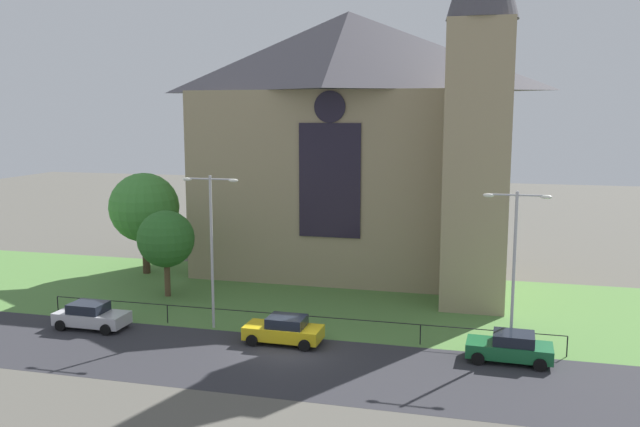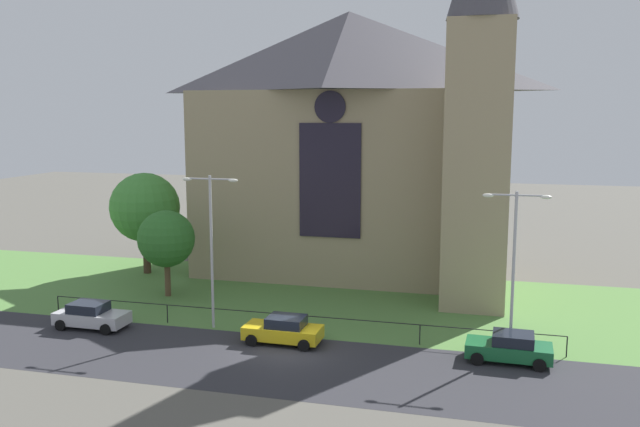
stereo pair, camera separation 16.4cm
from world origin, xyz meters
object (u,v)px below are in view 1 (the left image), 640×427
Objects in this scene: streetlamp_far at (515,252)px; parked_car_yellow at (284,330)px; tree_left_far at (144,208)px; parked_car_silver at (91,316)px; tree_left_near at (166,239)px; church_building at (356,141)px; streetlamp_near at (211,233)px; parked_car_green at (510,347)px.

parked_car_yellow is at bearing -172.65° from streetlamp_far.
parked_car_yellow is (15.17, -12.57, -4.42)m from tree_left_far.
tree_left_far is 1.86× the size of parked_car_yellow.
streetlamp_far reaches higher than parked_car_silver.
church_building is at bearing 42.84° from tree_left_near.
streetlamp_near is 17.34m from parked_car_green.
parked_car_green is at bearing -92.84° from streetlamp_far.
streetlamp_near reaches higher than tree_left_near.
streetlamp_far is (11.40, -15.69, -4.89)m from church_building.
parked_car_green is (11.80, 0.22, 0.00)m from parked_car_yellow.
tree_left_far is 1.84× the size of parked_car_green.
parked_car_silver is at bearing -175.48° from streetlamp_far.
tree_left_far is 15.17m from streetlamp_near.
tree_left_far is at bearing 133.24° from streetlamp_near.
tree_left_near is (-11.00, -10.20, -6.31)m from church_building.
church_building is 23.35m from parked_car_silver.
parked_car_yellow is (10.53, -7.02, -3.21)m from tree_left_near.
parked_car_green is at bearing -4.51° from streetlamp_near.
parked_car_green is at bearing -177.85° from parked_car_yellow.
parked_car_green is (11.33, -17.00, -9.53)m from church_building.
tree_left_far is 30.00m from parked_car_green.
parked_car_silver is (-23.49, -1.86, -4.63)m from streetlamp_far.
streetlamp_far reaches higher than parked_car_green.
church_building is 19.69m from parked_car_yellow.
streetlamp_near reaches higher than parked_car_green.
streetlamp_far is 1.99× the size of parked_car_green.
streetlamp_far is at bearing -54.01° from church_building.
church_building is at bearing 71.47° from streetlamp_near.
streetlamp_near is 6.99m from parked_car_yellow.
streetlamp_far reaches higher than tree_left_near.
tree_left_near is at bearing -50.10° from tree_left_far.
tree_left_near reaches higher than parked_car_yellow.
tree_left_far is (-15.64, -4.65, -5.11)m from church_building.
parked_car_silver is 23.44m from parked_car_green.
tree_left_far is at bearing 105.93° from parked_car_silver.
parked_car_silver is 11.63m from parked_car_yellow.
parked_car_yellow is (-11.87, -1.53, -4.63)m from streetlamp_far.
tree_left_near is at bearing -32.61° from parked_car_yellow.
parked_car_yellow is (-0.47, -17.22, -9.53)m from church_building.
church_building is 20.00m from streetlamp_far.
parked_car_silver is (-6.84, -1.86, -4.86)m from streetlamp_near.
parked_car_yellow and parked_car_green have the same top height.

